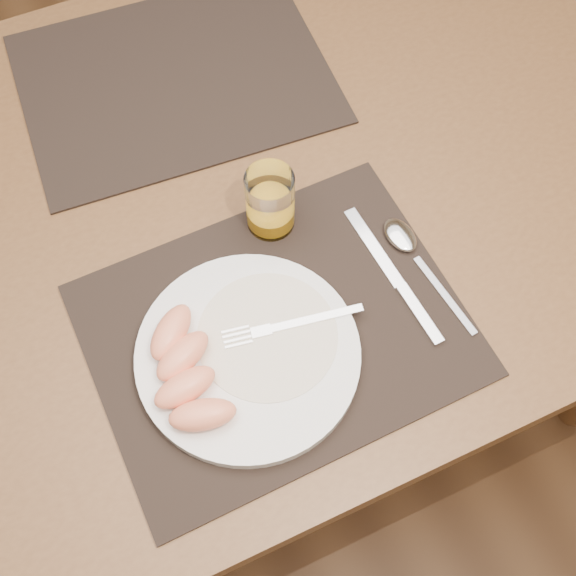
{
  "coord_description": "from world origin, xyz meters",
  "views": [
    {
      "loc": [
        -0.17,
        -0.56,
        1.57
      ],
      "look_at": [
        0.01,
        -0.18,
        0.77
      ],
      "focal_mm": 45.0,
      "sensor_mm": 36.0,
      "label": 1
    }
  ],
  "objects_px": {
    "placemat_near": "(277,330)",
    "spoon": "(407,244)",
    "table": "(233,223)",
    "knife": "(400,285)",
    "juice_glass": "(270,203)",
    "fork": "(281,327)",
    "plate": "(248,355)",
    "placemat_far": "(175,78)"
  },
  "relations": [
    {
      "from": "placemat_near",
      "to": "spoon",
      "type": "distance_m",
      "value": 0.21
    },
    {
      "from": "table",
      "to": "placemat_near",
      "type": "relative_size",
      "value": 3.11
    },
    {
      "from": "knife",
      "to": "spoon",
      "type": "xyz_separation_m",
      "value": [
        0.04,
        0.05,
        0.0
      ]
    },
    {
      "from": "table",
      "to": "juice_glass",
      "type": "relative_size",
      "value": 14.66
    },
    {
      "from": "fork",
      "to": "knife",
      "type": "height_order",
      "value": "fork"
    },
    {
      "from": "knife",
      "to": "plate",
      "type": "bearing_deg",
      "value": -177.58
    },
    {
      "from": "placemat_far",
      "to": "juice_glass",
      "type": "bearing_deg",
      "value": -84.59
    },
    {
      "from": "plate",
      "to": "knife",
      "type": "distance_m",
      "value": 0.21
    },
    {
      "from": "placemat_far",
      "to": "plate",
      "type": "relative_size",
      "value": 1.67
    },
    {
      "from": "placemat_far",
      "to": "spoon",
      "type": "relative_size",
      "value": 2.34
    },
    {
      "from": "placemat_far",
      "to": "juice_glass",
      "type": "height_order",
      "value": "juice_glass"
    },
    {
      "from": "placemat_far",
      "to": "knife",
      "type": "xyz_separation_m",
      "value": [
        0.14,
        -0.45,
        0.0
      ]
    },
    {
      "from": "placemat_near",
      "to": "fork",
      "type": "relative_size",
      "value": 2.57
    },
    {
      "from": "table",
      "to": "placemat_near",
      "type": "bearing_deg",
      "value": -96.89
    },
    {
      "from": "knife",
      "to": "juice_glass",
      "type": "relative_size",
      "value": 2.31
    },
    {
      "from": "spoon",
      "to": "juice_glass",
      "type": "bearing_deg",
      "value": 143.36
    },
    {
      "from": "placemat_near",
      "to": "spoon",
      "type": "bearing_deg",
      "value": 10.66
    },
    {
      "from": "placemat_near",
      "to": "spoon",
      "type": "height_order",
      "value": "spoon"
    },
    {
      "from": "placemat_near",
      "to": "knife",
      "type": "bearing_deg",
      "value": -3.79
    },
    {
      "from": "table",
      "to": "placemat_far",
      "type": "relative_size",
      "value": 3.11
    },
    {
      "from": "placemat_far",
      "to": "plate",
      "type": "xyz_separation_m",
      "value": [
        -0.08,
        -0.46,
        0.01
      ]
    },
    {
      "from": "placemat_near",
      "to": "plate",
      "type": "bearing_deg",
      "value": -156.61
    },
    {
      "from": "placemat_far",
      "to": "juice_glass",
      "type": "relative_size",
      "value": 4.71
    },
    {
      "from": "spoon",
      "to": "plate",
      "type": "bearing_deg",
      "value": -166.85
    },
    {
      "from": "fork",
      "to": "table",
      "type": "bearing_deg",
      "value": 83.99
    },
    {
      "from": "placemat_far",
      "to": "fork",
      "type": "relative_size",
      "value": 2.57
    },
    {
      "from": "fork",
      "to": "knife",
      "type": "bearing_deg",
      "value": -1.44
    },
    {
      "from": "placemat_near",
      "to": "juice_glass",
      "type": "bearing_deg",
      "value": 68.6
    },
    {
      "from": "plate",
      "to": "spoon",
      "type": "relative_size",
      "value": 1.41
    },
    {
      "from": "plate",
      "to": "knife",
      "type": "bearing_deg",
      "value": 2.42
    },
    {
      "from": "juice_glass",
      "to": "plate",
      "type": "bearing_deg",
      "value": -121.93
    },
    {
      "from": "placemat_near",
      "to": "placemat_far",
      "type": "distance_m",
      "value": 0.44
    },
    {
      "from": "plate",
      "to": "table",
      "type": "bearing_deg",
      "value": 73.11
    },
    {
      "from": "knife",
      "to": "fork",
      "type": "bearing_deg",
      "value": 178.56
    },
    {
      "from": "fork",
      "to": "juice_glass",
      "type": "distance_m",
      "value": 0.16
    },
    {
      "from": "plate",
      "to": "juice_glass",
      "type": "bearing_deg",
      "value": 58.07
    },
    {
      "from": "placemat_near",
      "to": "spoon",
      "type": "relative_size",
      "value": 2.34
    },
    {
      "from": "table",
      "to": "juice_glass",
      "type": "distance_m",
      "value": 0.15
    },
    {
      "from": "knife",
      "to": "juice_glass",
      "type": "distance_m",
      "value": 0.2
    },
    {
      "from": "placemat_near",
      "to": "juice_glass",
      "type": "height_order",
      "value": "juice_glass"
    },
    {
      "from": "placemat_near",
      "to": "fork",
      "type": "height_order",
      "value": "fork"
    },
    {
      "from": "placemat_far",
      "to": "fork",
      "type": "distance_m",
      "value": 0.45
    }
  ]
}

